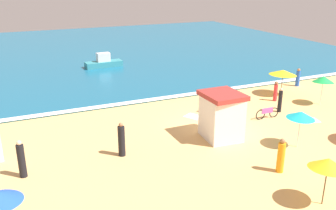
{
  "coord_description": "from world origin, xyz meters",
  "views": [
    {
      "loc": [
        -11.57,
        -18.69,
        9.04
      ],
      "look_at": [
        -1.86,
        2.79,
        0.8
      ],
      "focal_mm": 39.35,
      "sensor_mm": 36.0,
      "label": 1
    }
  ],
  "objects_px": {
    "beach_umbrella_5": "(301,115)",
    "beach_umbrella_2": "(283,72)",
    "beachgoer_5": "(276,91)",
    "lifeguard_cabana": "(222,115)",
    "beach_umbrella_3": "(328,164)",
    "beachgoer_10": "(122,140)",
    "parked_bicycle": "(267,113)",
    "beachgoer_6": "(281,156)",
    "beachgoer_7": "(21,160)",
    "small_boat_0": "(104,62)",
    "beachgoer_2": "(213,103)",
    "beach_umbrella_4": "(323,79)",
    "beachgoer_9": "(298,78)",
    "beachgoer_0": "(280,100)"
  },
  "relations": [
    {
      "from": "parked_bicycle",
      "to": "beach_umbrella_5",
      "type": "bearing_deg",
      "value": -106.69
    },
    {
      "from": "lifeguard_cabana",
      "to": "beach_umbrella_3",
      "type": "bearing_deg",
      "value": -87.77
    },
    {
      "from": "beach_umbrella_5",
      "to": "beach_umbrella_2",
      "type": "bearing_deg",
      "value": 54.65
    },
    {
      "from": "beach_umbrella_2",
      "to": "parked_bicycle",
      "type": "height_order",
      "value": "beach_umbrella_2"
    },
    {
      "from": "beach_umbrella_5",
      "to": "small_boat_0",
      "type": "xyz_separation_m",
      "value": [
        -4.93,
        23.04,
        -1.33
      ]
    },
    {
      "from": "beachgoer_2",
      "to": "beachgoer_10",
      "type": "distance_m",
      "value": 8.54
    },
    {
      "from": "beach_umbrella_5",
      "to": "parked_bicycle",
      "type": "bearing_deg",
      "value": 73.31
    },
    {
      "from": "beachgoer_6",
      "to": "beachgoer_7",
      "type": "bearing_deg",
      "value": 157.89
    },
    {
      "from": "beachgoer_2",
      "to": "beachgoer_5",
      "type": "xyz_separation_m",
      "value": [
        5.76,
        0.39,
        -0.01
      ]
    },
    {
      "from": "beachgoer_2",
      "to": "beachgoer_7",
      "type": "height_order",
      "value": "beachgoer_7"
    },
    {
      "from": "beach_umbrella_3",
      "to": "beachgoer_9",
      "type": "xyz_separation_m",
      "value": [
        11.67,
        14.12,
        -1.14
      ]
    },
    {
      "from": "lifeguard_cabana",
      "to": "small_boat_0",
      "type": "distance_m",
      "value": 20.29
    },
    {
      "from": "beach_umbrella_5",
      "to": "beachgoer_5",
      "type": "height_order",
      "value": "beach_umbrella_5"
    },
    {
      "from": "beach_umbrella_2",
      "to": "small_boat_0",
      "type": "relative_size",
      "value": 0.62
    },
    {
      "from": "beach_umbrella_3",
      "to": "beach_umbrella_4",
      "type": "height_order",
      "value": "beach_umbrella_4"
    },
    {
      "from": "beachgoer_2",
      "to": "beachgoer_9",
      "type": "height_order",
      "value": "beachgoer_9"
    },
    {
      "from": "parked_bicycle",
      "to": "beachgoer_9",
      "type": "distance_m",
      "value": 9.06
    },
    {
      "from": "beach_umbrella_2",
      "to": "beachgoer_9",
      "type": "relative_size",
      "value": 1.52
    },
    {
      "from": "beachgoer_2",
      "to": "beachgoer_5",
      "type": "height_order",
      "value": "beachgoer_2"
    },
    {
      "from": "beach_umbrella_5",
      "to": "beachgoer_10",
      "type": "height_order",
      "value": "beach_umbrella_5"
    },
    {
      "from": "beach_umbrella_5",
      "to": "beachgoer_9",
      "type": "relative_size",
      "value": 1.39
    },
    {
      "from": "beachgoer_7",
      "to": "lifeguard_cabana",
      "type": "bearing_deg",
      "value": -0.11
    },
    {
      "from": "small_boat_0",
      "to": "beachgoer_10",
      "type": "bearing_deg",
      "value": -102.3
    },
    {
      "from": "lifeguard_cabana",
      "to": "beachgoer_7",
      "type": "distance_m",
      "value": 11.0
    },
    {
      "from": "lifeguard_cabana",
      "to": "beachgoer_0",
      "type": "bearing_deg",
      "value": 18.71
    },
    {
      "from": "beachgoer_6",
      "to": "small_boat_0",
      "type": "distance_m",
      "value": 24.94
    },
    {
      "from": "beachgoer_7",
      "to": "small_boat_0",
      "type": "distance_m",
      "value": 22.24
    },
    {
      "from": "beach_umbrella_3",
      "to": "beachgoer_0",
      "type": "height_order",
      "value": "beach_umbrella_3"
    },
    {
      "from": "small_boat_0",
      "to": "beach_umbrella_5",
      "type": "bearing_deg",
      "value": -77.92
    },
    {
      "from": "small_boat_0",
      "to": "parked_bicycle",
      "type": "bearing_deg",
      "value": -71.73
    },
    {
      "from": "beachgoer_2",
      "to": "beachgoer_9",
      "type": "xyz_separation_m",
      "value": [
        10.23,
        2.83,
        -0.02
      ]
    },
    {
      "from": "lifeguard_cabana",
      "to": "beachgoer_5",
      "type": "relative_size",
      "value": 1.79
    },
    {
      "from": "beach_umbrella_3",
      "to": "parked_bicycle",
      "type": "relative_size",
      "value": 1.21
    },
    {
      "from": "lifeguard_cabana",
      "to": "parked_bicycle",
      "type": "height_order",
      "value": "lifeguard_cabana"
    },
    {
      "from": "beach_umbrella_4",
      "to": "beachgoer_9",
      "type": "bearing_deg",
      "value": 66.96
    },
    {
      "from": "parked_bicycle",
      "to": "beachgoer_10",
      "type": "distance_m",
      "value": 10.65
    },
    {
      "from": "small_boat_0",
      "to": "beachgoer_7",
      "type": "bearing_deg",
      "value": -114.8
    },
    {
      "from": "beach_umbrella_2",
      "to": "parked_bicycle",
      "type": "xyz_separation_m",
      "value": [
        -4.42,
        -3.77,
        -1.47
      ]
    },
    {
      "from": "beachgoer_7",
      "to": "beach_umbrella_3",
      "type": "bearing_deg",
      "value": -33.78
    },
    {
      "from": "beach_umbrella_4",
      "to": "beachgoer_9",
      "type": "distance_m",
      "value": 5.01
    },
    {
      "from": "beach_umbrella_2",
      "to": "parked_bicycle",
      "type": "relative_size",
      "value": 1.31
    },
    {
      "from": "parked_bicycle",
      "to": "beachgoer_10",
      "type": "xyz_separation_m",
      "value": [
        -10.57,
        -1.21,
        0.5
      ]
    },
    {
      "from": "beach_umbrella_4",
      "to": "parked_bicycle",
      "type": "xyz_separation_m",
      "value": [
        -5.51,
        -0.7,
        -1.55
      ]
    },
    {
      "from": "beach_umbrella_2",
      "to": "beachgoer_5",
      "type": "bearing_deg",
      "value": -144.84
    },
    {
      "from": "lifeguard_cabana",
      "to": "beachgoer_10",
      "type": "distance_m",
      "value": 6.05
    },
    {
      "from": "beachgoer_5",
      "to": "lifeguard_cabana",
      "type": "bearing_deg",
      "value": -150.98
    },
    {
      "from": "beach_umbrella_2",
      "to": "beachgoer_10",
      "type": "distance_m",
      "value": 15.82
    },
    {
      "from": "beachgoer_6",
      "to": "beachgoer_10",
      "type": "bearing_deg",
      "value": 143.35
    },
    {
      "from": "beach_umbrella_4",
      "to": "beachgoer_10",
      "type": "relative_size",
      "value": 1.18
    },
    {
      "from": "beachgoer_6",
      "to": "beachgoer_10",
      "type": "xyz_separation_m",
      "value": [
        -6.5,
        4.84,
        0.05
      ]
    }
  ]
}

